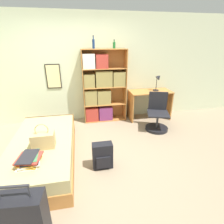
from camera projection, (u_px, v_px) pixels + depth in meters
The scene contains 12 objects.
ground_plane at pixel (83, 156), 3.19m from camera, with size 14.00×14.00×0.00m, color gray.
wall_back at pixel (77, 70), 4.28m from camera, with size 10.00×0.09×2.60m.
bed at pixel (44, 150), 3.02m from camera, with size 1.02×2.09×0.42m.
handbag at pixel (43, 140), 2.68m from camera, with size 0.34×0.20×0.40m.
book_stack_on_bed at pixel (29, 160), 2.34m from camera, with size 0.34×0.37×0.12m.
bookcase at pixel (101, 88), 4.35m from camera, with size 1.07×0.32×1.79m.
bottle_green at pixel (93, 44), 3.93m from camera, with size 0.06×0.06×0.28m.
bottle_brown at pixel (114, 45), 4.07m from camera, with size 0.06×0.06×0.20m.
desk at pixel (150, 100), 4.61m from camera, with size 1.08×0.55×0.76m.
desk_lamp at pixel (158, 79), 4.46m from camera, with size 0.21×0.16×0.44m.
desk_chair at pixel (157, 119), 4.11m from camera, with size 0.60×0.60×0.86m.
backpack at pixel (103, 156), 2.85m from camera, with size 0.33×0.19×0.45m.
Camera 1 is at (0.02, -2.70, 1.96)m, focal length 28.00 mm.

